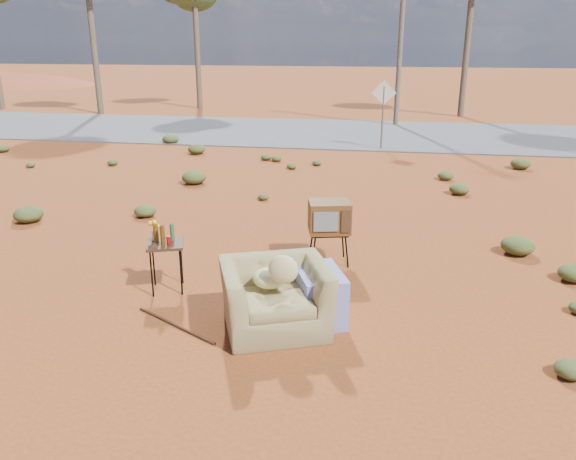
# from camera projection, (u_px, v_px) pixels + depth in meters

# --- Properties ---
(ground) EXTENTS (140.00, 140.00, 0.00)m
(ground) POSITION_uv_depth(u_px,v_px,m) (250.00, 312.00, 7.42)
(ground) COLOR brown
(ground) RESTS_ON ground
(highway) EXTENTS (140.00, 7.00, 0.04)m
(highway) POSITION_uv_depth(u_px,v_px,m) (343.00, 133.00, 21.39)
(highway) COLOR #565659
(highway) RESTS_ON ground
(armchair) EXTENTS (1.66, 1.44, 1.12)m
(armchair) POSITION_uv_depth(u_px,v_px,m) (284.00, 288.00, 6.89)
(armchair) COLOR olive
(armchair) RESTS_ON ground
(tv_unit) EXTENTS (0.73, 0.64, 1.02)m
(tv_unit) POSITION_uv_depth(u_px,v_px,m) (329.00, 218.00, 8.80)
(tv_unit) COLOR black
(tv_unit) RESTS_ON ground
(side_table) EXTENTS (0.63, 0.63, 1.01)m
(side_table) POSITION_uv_depth(u_px,v_px,m) (163.00, 241.00, 7.86)
(side_table) COLOR #3B2515
(side_table) RESTS_ON ground
(rusty_bar) EXTENTS (1.26, 0.74, 0.04)m
(rusty_bar) POSITION_uv_depth(u_px,v_px,m) (175.00, 325.00, 7.03)
(rusty_bar) COLOR #502A15
(rusty_bar) RESTS_ON ground
(road_sign) EXTENTS (0.78, 0.06, 2.19)m
(road_sign) POSITION_uv_depth(u_px,v_px,m) (383.00, 102.00, 17.87)
(road_sign) COLOR brown
(road_sign) RESTS_ON ground
(utility_pole_center) EXTENTS (1.40, 0.20, 8.00)m
(utility_pole_center) POSITION_uv_depth(u_px,v_px,m) (402.00, 19.00, 22.07)
(utility_pole_center) COLOR brown
(utility_pole_center) RESTS_ON ground
(scrub_patch) EXTENTS (17.49, 8.07, 0.33)m
(scrub_patch) POSITION_uv_depth(u_px,v_px,m) (261.00, 206.00, 11.62)
(scrub_patch) COLOR #464F22
(scrub_patch) RESTS_ON ground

